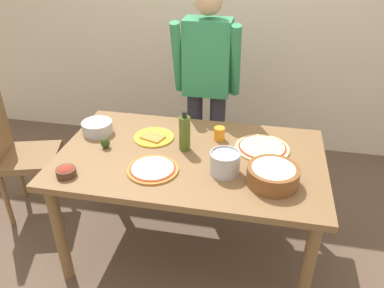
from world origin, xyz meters
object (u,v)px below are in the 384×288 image
Objects in this scene: plate_with_slice at (154,137)px; avocado at (105,143)px; mixing_bowl_steel at (97,127)px; steel_pot at (225,163)px; chair_wooden_left at (17,150)px; person_cook at (207,82)px; small_sauce_bowl at (66,171)px; olive_oil_bottle at (185,133)px; dining_table at (190,168)px; popcorn_bowl at (273,174)px; cup_orange at (219,134)px; pizza_raw_on_board at (262,148)px; pizza_cooked_on_tray at (153,169)px.

plate_with_slice is 3.71× the size of avocado.
plate_with_slice is 1.30× the size of mixing_bowl_steel.
plate_with_slice is 0.39m from mixing_bowl_steel.
steel_pot is at bearing -30.71° from plate_with_slice.
person_cook is at bearing 24.77° from chair_wooden_left.
small_sauce_bowl is 0.43× the size of olive_oil_bottle.
popcorn_bowl is at bearing -21.47° from dining_table.
cup_orange reaches higher than small_sauce_bowl.
avocado is (-0.53, -0.02, 0.13)m from dining_table.
avocado is at bearing -53.63° from mixing_bowl_steel.
person_cook is at bearing 88.50° from olive_oil_bottle.
mixing_bowl_steel reaches higher than plate_with_slice.
person_cook is at bearing 43.53° from mixing_bowl_steel.
small_sauce_bowl is 0.63× the size of steel_pot.
pizza_raw_on_board is 1.93× the size of steel_pot.
popcorn_bowl is at bearing 0.74° from pizza_cooked_on_tray.
chair_wooden_left is 11.18× the size of cup_orange.
mixing_bowl_steel is 2.86× the size of avocado.
olive_oil_bottle is at bearing 127.37° from dining_table.
steel_pot is at bearing -123.33° from pizza_raw_on_board.
plate_with_slice is at bearing -112.25° from person_cook.
plate_with_slice is at bearing 105.48° from pizza_cooked_on_tray.
dining_table is 0.29m from pizza_cooked_on_tray.
olive_oil_bottle is at bearing -168.37° from pizza_raw_on_board.
cup_orange is (-0.08, 0.37, -0.02)m from steel_pot.
plate_with_slice is (1.04, -0.01, 0.23)m from chair_wooden_left.
avocado is at bearing -169.54° from pizza_raw_on_board.
mixing_bowl_steel reaches higher than dining_table.
cup_orange is (0.17, -0.53, -0.14)m from person_cook.
olive_oil_bottle is (0.58, 0.41, 0.08)m from small_sauce_bowl.
dining_table is 22.86× the size of avocado.
olive_oil_bottle is at bearing -22.25° from plate_with_slice.
dining_table is 8.00× the size of mixing_bowl_steel.
dining_table is 5.41× the size of pizza_cooked_on_tray.
avocado is (-0.76, 0.12, -0.03)m from steel_pot.
mixing_bowl_steel is (-0.63, -0.60, -0.14)m from person_cook.
small_sauce_bowl reaches higher than pizza_raw_on_board.
chair_wooden_left is 0.84m from avocado.
plate_with_slice is (-0.70, -0.00, -0.00)m from pizza_raw_on_board.
popcorn_bowl reaches higher than avocado.
dining_table is 9.22× the size of steel_pot.
pizza_cooked_on_tray is 4.23× the size of avocado.
cup_orange is at bearing 57.54° from dining_table.
avocado is at bearing 152.79° from pizza_cooked_on_tray.
pizza_cooked_on_tray is 0.41m from steel_pot.
popcorn_bowl is 0.54m from cup_orange.
popcorn_bowl is 1.40× the size of mixing_bowl_steel.
steel_pot is (-0.26, 0.05, 0.00)m from popcorn_bowl.
plate_with_slice reaches higher than pizza_raw_on_board.
person_cook is at bearing 67.75° from plate_with_slice.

